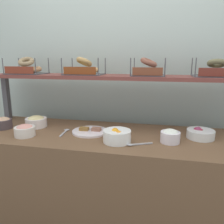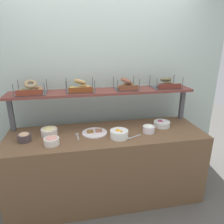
% 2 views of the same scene
% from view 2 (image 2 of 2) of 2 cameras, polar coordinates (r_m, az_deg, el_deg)
% --- Properties ---
extents(ground_plane, '(8.00, 8.00, 0.00)m').
position_cam_2_polar(ground_plane, '(2.82, -1.32, -21.63)').
color(ground_plane, '#595651').
extents(back_wall, '(3.41, 0.06, 2.40)m').
position_cam_2_polar(back_wall, '(2.76, -3.44, 5.61)').
color(back_wall, '#AFC2B9').
rests_on(back_wall, ground_plane).
extents(deli_counter, '(2.21, 0.70, 0.85)m').
position_cam_2_polar(deli_counter, '(2.57, -1.39, -14.41)').
color(deli_counter, brown).
rests_on(deli_counter, ground_plane).
extents(shelf_riser_left, '(0.05, 0.05, 0.40)m').
position_cam_2_polar(shelf_riser_left, '(2.61, -25.89, -0.58)').
color(shelf_riser_left, '#4C4C51').
rests_on(shelf_riser_left, deli_counter).
extents(shelf_riser_right, '(0.05, 0.05, 0.40)m').
position_cam_2_polar(shelf_riser_right, '(2.87, 18.59, 2.06)').
color(shelf_riser_right, '#4C4C51').
rests_on(shelf_riser_right, deli_counter).
extents(upper_shelf, '(2.17, 0.32, 0.03)m').
position_cam_2_polar(upper_shelf, '(2.48, -2.59, 5.60)').
color(upper_shelf, brown).
rests_on(upper_shelf, shelf_riser_left).
extents(bowl_lox_spread, '(0.15, 0.15, 0.09)m').
position_cam_2_polar(bowl_lox_spread, '(2.18, -16.23, -7.52)').
color(bowl_lox_spread, silver).
rests_on(bowl_lox_spread, deli_counter).
extents(bowl_beet_salad, '(0.20, 0.20, 0.08)m').
position_cam_2_polar(bowl_beet_salad, '(2.60, 13.42, -3.12)').
color(bowl_beet_salad, white).
rests_on(bowl_beet_salad, deli_counter).
extents(bowl_hummus, '(0.14, 0.14, 0.10)m').
position_cam_2_polar(bowl_hummus, '(2.34, -22.91, -6.30)').
color(bowl_hummus, '#463B3E').
rests_on(bowl_hummus, deli_counter).
extents(bowl_egg_salad, '(0.18, 0.18, 0.10)m').
position_cam_2_polar(bowl_egg_salad, '(2.39, -16.83, -5.03)').
color(bowl_egg_salad, white).
rests_on(bowl_egg_salad, deli_counter).
extents(bowl_cream_cheese, '(0.13, 0.13, 0.10)m').
position_cam_2_polar(bowl_cream_cheese, '(2.39, 10.04, -4.46)').
color(bowl_cream_cheese, white).
rests_on(bowl_cream_cheese, deli_counter).
extents(bowl_fruit_salad, '(0.19, 0.19, 0.10)m').
position_cam_2_polar(bowl_fruit_salad, '(2.23, 1.96, -5.99)').
color(bowl_fruit_salad, white).
rests_on(bowl_fruit_salad, deli_counter).
extents(serving_plate_white, '(0.28, 0.28, 0.04)m').
position_cam_2_polar(serving_plate_white, '(2.35, -4.79, -5.62)').
color(serving_plate_white, white).
rests_on(serving_plate_white, deli_counter).
extents(serving_spoon_near_plate, '(0.17, 0.09, 0.01)m').
position_cam_2_polar(serving_spoon_near_plate, '(2.25, 5.51, -6.96)').
color(serving_spoon_near_plate, '#B7B7BC').
rests_on(serving_spoon_near_plate, deli_counter).
extents(serving_spoon_by_edge, '(0.04, 0.18, 0.01)m').
position_cam_2_polar(serving_spoon_by_edge, '(2.31, -9.45, -6.38)').
color(serving_spoon_by_edge, '#B7B7BC').
rests_on(serving_spoon_by_edge, deli_counter).
extents(bagel_basket_everything, '(0.32, 0.26, 0.16)m').
position_cam_2_polar(bagel_basket_everything, '(2.46, -21.32, 5.77)').
color(bagel_basket_everything, '#4C4C51').
rests_on(bagel_basket_everything, upper_shelf).
extents(bagel_basket_sesame, '(0.32, 0.26, 0.16)m').
position_cam_2_polar(bagel_basket_sesame, '(2.44, -8.74, 6.75)').
color(bagel_basket_sesame, '#4C4C51').
rests_on(bagel_basket_sesame, upper_shelf).
extents(bagel_basket_cinnamon_raisin, '(0.27, 0.25, 0.15)m').
position_cam_2_polar(bagel_basket_cinnamon_raisin, '(2.52, 3.82, 7.30)').
color(bagel_basket_cinnamon_raisin, '#4C4C51').
rests_on(bagel_basket_cinnamon_raisin, upper_shelf).
extents(bagel_basket_poppy, '(0.34, 0.26, 0.14)m').
position_cam_2_polar(bagel_basket_poppy, '(2.69, 14.45, 7.41)').
color(bagel_basket_poppy, '#4C4C51').
rests_on(bagel_basket_poppy, upper_shelf).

